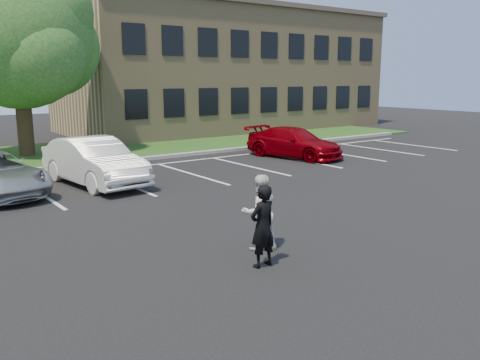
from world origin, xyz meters
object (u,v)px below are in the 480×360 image
car_white_sedan (94,162)px  man_white_shirt (260,212)px  man_black_suit (263,226)px  car_red_compact (294,143)px  tree (19,38)px  office_building (224,69)px

car_white_sedan → man_white_shirt: bearing=-93.8°
man_black_suit → car_white_sedan: man_black_suit is taller
car_white_sedan → car_red_compact: (9.61, 0.45, -0.12)m
man_black_suit → car_white_sedan: (0.16, 9.41, -0.01)m
car_red_compact → car_white_sedan: bearing=170.3°
man_white_shirt → car_red_compact: (9.19, 9.05, -0.14)m
man_black_suit → tree: bearing=-95.7°
car_red_compact → man_black_suit: bearing=-147.1°
tree → car_white_sedan: tree is taller
tree → car_white_sedan: size_ratio=1.80×
office_building → man_black_suit: (-15.04, -23.15, -3.34)m
car_red_compact → tree: bearing=130.0°
tree → man_black_suit: bearing=-89.9°
tree → man_white_shirt: (0.61, -16.59, -4.53)m
man_black_suit → car_red_compact: size_ratio=0.35×
office_building → man_white_shirt: bearing=-122.9°
man_black_suit → car_red_compact: (9.77, 9.86, -0.13)m
office_building → man_white_shirt: office_building is taller
man_black_suit → man_white_shirt: (0.58, 0.82, 0.00)m
office_building → man_black_suit: office_building is taller
man_white_shirt → car_white_sedan: size_ratio=0.34×
car_white_sedan → tree: bearing=84.8°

